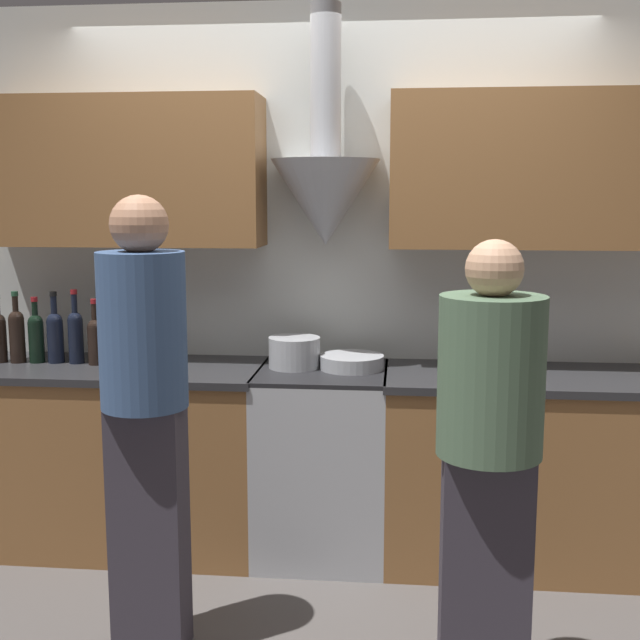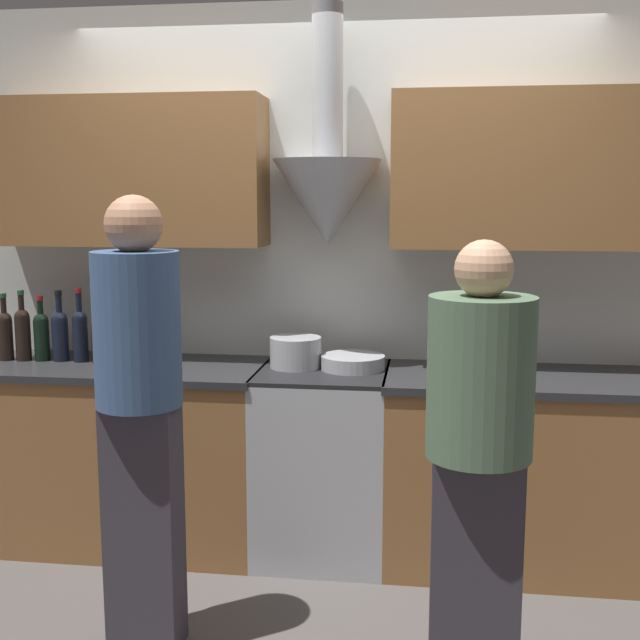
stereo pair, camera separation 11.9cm
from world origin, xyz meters
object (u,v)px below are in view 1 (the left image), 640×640
(stove_range, at_px, (322,461))
(wine_bottle_5, at_px, (95,339))
(wine_bottle_2, at_px, (36,335))
(person_foreground_left, at_px, (145,404))
(wine_bottle_6, at_px, (118,338))
(mixing_bowl, at_px, (352,362))
(wine_bottle_4, at_px, (76,334))
(person_foreground_right, at_px, (488,458))
(wine_bottle_3, at_px, (55,334))
(stock_pot, at_px, (294,352))
(wine_bottle_1, at_px, (17,333))

(stove_range, relative_size, wine_bottle_5, 2.82)
(wine_bottle_2, xyz_separation_m, person_foreground_left, (0.84, -0.93, -0.08))
(wine_bottle_6, bearing_deg, wine_bottle_2, 178.80)
(mixing_bowl, bearing_deg, wine_bottle_4, 179.98)
(person_foreground_left, bearing_deg, wine_bottle_2, 132.10)
(stove_range, relative_size, person_foreground_right, 0.57)
(wine_bottle_3, xyz_separation_m, wine_bottle_5, (0.21, -0.02, -0.01))
(wine_bottle_6, height_order, stock_pot, wine_bottle_6)
(wine_bottle_5, relative_size, wine_bottle_6, 1.00)
(wine_bottle_1, bearing_deg, wine_bottle_5, -1.14)
(wine_bottle_2, bearing_deg, person_foreground_right, -29.31)
(stove_range, bearing_deg, wine_bottle_1, 178.99)
(wine_bottle_3, bearing_deg, wine_bottle_1, -175.47)
(wine_bottle_6, height_order, person_foreground_left, person_foreground_left)
(wine_bottle_2, bearing_deg, wine_bottle_3, 2.67)
(wine_bottle_4, xyz_separation_m, person_foreground_left, (0.64, -0.93, -0.09))
(wine_bottle_5, relative_size, mixing_bowl, 1.06)
(stock_pot, bearing_deg, wine_bottle_6, -178.93)
(wine_bottle_2, bearing_deg, mixing_bowl, 0.04)
(person_foreground_right, bearing_deg, wine_bottle_2, 150.69)
(wine_bottle_1, height_order, mixing_bowl, wine_bottle_1)
(wine_bottle_3, relative_size, stock_pot, 1.43)
(wine_bottle_1, relative_size, wine_bottle_3, 1.00)
(wine_bottle_5, height_order, person_foreground_right, person_foreground_right)
(person_foreground_left, xyz_separation_m, person_foreground_right, (1.20, -0.21, -0.09))
(stove_range, distance_m, wine_bottle_3, 1.42)
(wine_bottle_3, bearing_deg, wine_bottle_6, -2.34)
(stove_range, height_order, person_foreground_left, person_foreground_left)
(stove_range, relative_size, wine_bottle_2, 2.78)
(person_foreground_left, relative_size, person_foreground_right, 1.09)
(wine_bottle_6, bearing_deg, stove_range, -1.62)
(wine_bottle_3, height_order, wine_bottle_5, wine_bottle_3)
(wine_bottle_3, height_order, wine_bottle_6, wine_bottle_3)
(stock_pot, distance_m, person_foreground_right, 1.39)
(wine_bottle_5, height_order, person_foreground_left, person_foreground_left)
(stock_pot, height_order, mixing_bowl, stock_pot)
(wine_bottle_3, relative_size, wine_bottle_4, 0.97)
(person_foreground_right, bearing_deg, wine_bottle_1, 151.96)
(wine_bottle_5, xyz_separation_m, mixing_bowl, (1.23, 0.02, -0.09))
(wine_bottle_6, height_order, mixing_bowl, wine_bottle_6)
(stock_pot, relative_size, person_foreground_right, 0.16)
(wine_bottle_4, height_order, wine_bottle_5, wine_bottle_4)
(wine_bottle_5, bearing_deg, wine_bottle_4, 169.51)
(stock_pot, bearing_deg, person_foreground_right, -55.91)
(wine_bottle_2, relative_size, wine_bottle_3, 0.92)
(wine_bottle_3, distance_m, wine_bottle_6, 0.32)
(stove_range, xyz_separation_m, person_foreground_right, (0.64, -1.11, 0.41))
(person_foreground_left, height_order, person_foreground_right, person_foreground_left)
(wine_bottle_5, bearing_deg, wine_bottle_2, 176.58)
(mixing_bowl, bearing_deg, wine_bottle_1, -179.60)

